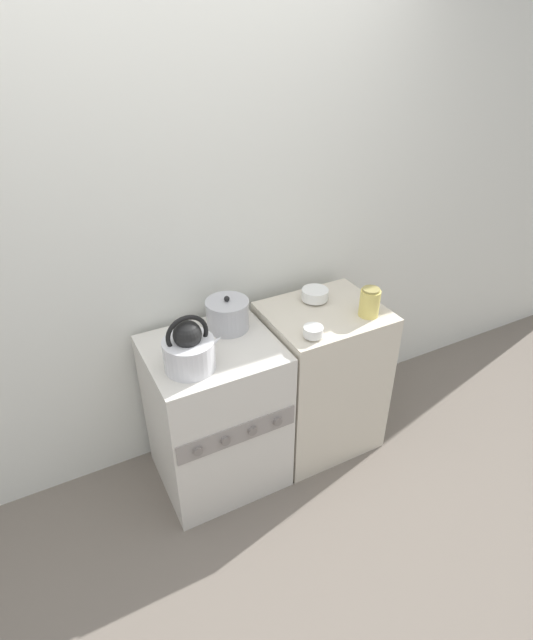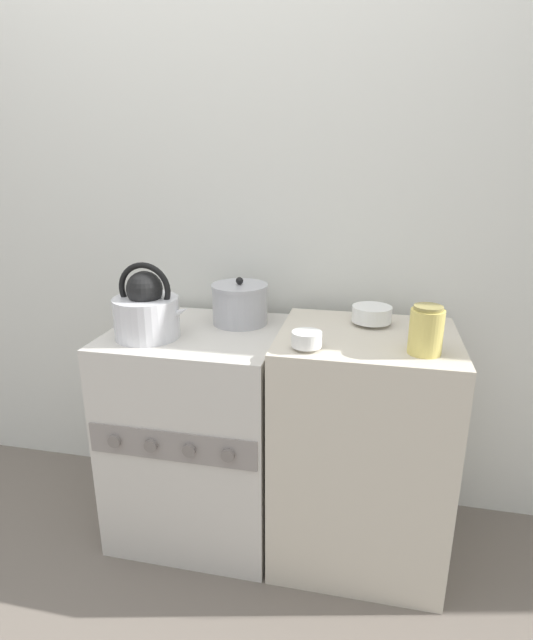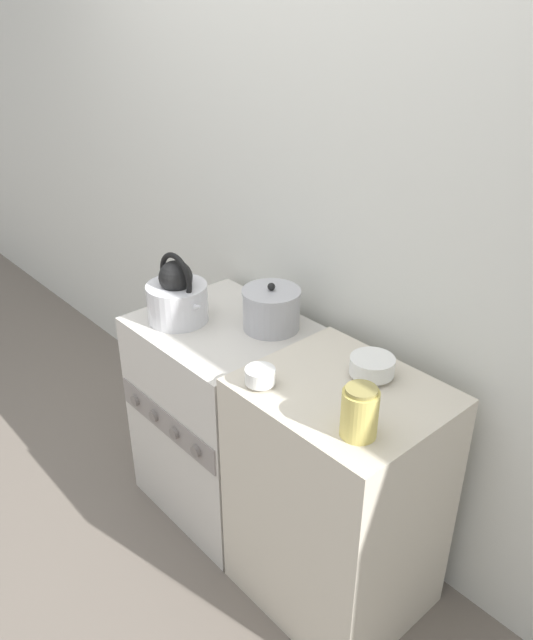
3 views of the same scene
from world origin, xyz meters
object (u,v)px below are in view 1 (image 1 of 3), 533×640
at_px(cooking_pot, 228,315).
at_px(small_ceramic_bowl, 313,331).
at_px(kettle, 189,349).
at_px(storage_jar, 370,302).
at_px(stove, 216,414).
at_px(enamel_bowl, 315,294).

relative_size(cooking_pot, small_ceramic_bowl, 2.27).
bearing_deg(small_ceramic_bowl, kettle, 170.66).
height_order(small_ceramic_bowl, storage_jar, storage_jar).
bearing_deg(stove, cooking_pot, 40.97).
height_order(cooking_pot, small_ceramic_bowl, cooking_pot).
relative_size(kettle, storage_jar, 1.85).
distance_m(stove, small_ceramic_bowl, 0.68).
xyz_separation_m(enamel_bowl, storage_jar, (0.16, -0.25, 0.04)).
relative_size(stove, kettle, 3.00).
bearing_deg(storage_jar, cooking_pot, 157.43).
bearing_deg(storage_jar, small_ceramic_bowl, -173.29).
relative_size(stove, cooking_pot, 3.91).
distance_m(cooking_pot, storage_jar, 0.71).
xyz_separation_m(enamel_bowl, small_ceramic_bowl, (-0.19, -0.29, -0.01)).
bearing_deg(enamel_bowl, stove, -171.13).
xyz_separation_m(kettle, small_ceramic_bowl, (0.57, -0.09, -0.03)).
bearing_deg(storage_jar, kettle, 176.75).
xyz_separation_m(stove, enamel_bowl, (0.63, 0.10, 0.49)).
height_order(kettle, cooking_pot, kettle).
bearing_deg(storage_jar, stove, 169.27).
distance_m(kettle, small_ceramic_bowl, 0.58).
bearing_deg(small_ceramic_bowl, storage_jar, 6.71).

